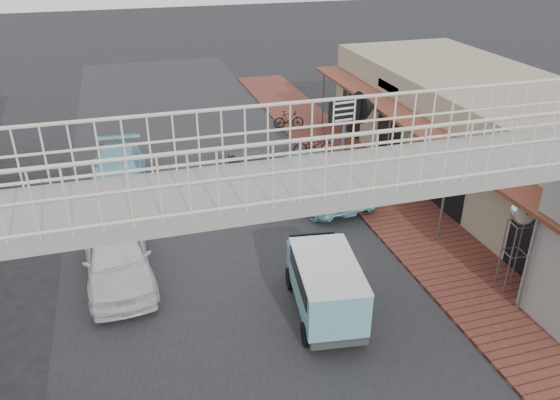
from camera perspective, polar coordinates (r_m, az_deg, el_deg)
ground at (r=15.74m, az=-4.04°, el=-9.43°), size 120.00×120.00×0.00m
road_strip at (r=15.74m, az=-4.04°, el=-9.42°), size 10.00×60.00×0.01m
sidewalk at (r=20.14m, az=12.29°, el=-1.12°), size 3.00×40.00×0.10m
shophouse_row at (r=22.49m, az=21.74°, el=6.03°), size 7.20×18.00×4.00m
footbridge at (r=10.74m, az=0.23°, el=-7.96°), size 16.40×2.40×6.34m
white_hatchback at (r=16.47m, az=-16.68°, el=-5.55°), size 2.11×4.70×1.57m
dark_sedan at (r=20.98m, az=-2.28°, el=2.52°), size 1.60×4.01×1.30m
angkot_curb at (r=20.75m, az=4.01°, el=2.43°), size 3.02×5.51×1.46m
angkot_far at (r=21.83m, az=-16.60°, el=2.63°), size 2.43×5.24×1.48m
angkot_van at (r=14.32m, az=4.77°, el=-8.31°), size 2.00×3.63×1.69m
motorcycle_near at (r=24.23m, az=3.56°, el=5.75°), size 1.92×0.96×0.96m
motorcycle_far at (r=27.57m, az=0.91°, el=8.41°), size 1.57×0.71×0.91m
street_clock at (r=15.86m, az=24.05°, el=-1.58°), size 0.70×0.60×2.73m
arrow_sign at (r=21.67m, az=8.86°, el=9.48°), size 2.06×1.32×3.50m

